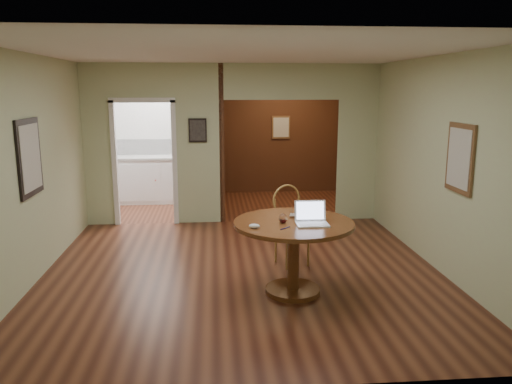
{
  "coord_description": "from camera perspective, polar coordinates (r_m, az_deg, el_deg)",
  "views": [
    {
      "loc": [
        -0.35,
        -5.96,
        2.29
      ],
      "look_at": [
        0.15,
        -0.2,
        1.08
      ],
      "focal_mm": 35.0,
      "sensor_mm": 36.0,
      "label": 1
    }
  ],
  "objects": [
    {
      "name": "floor",
      "position": [
        6.39,
        -1.51,
        -9.22
      ],
      "size": [
        5.0,
        5.0,
        0.0
      ],
      "primitive_type": "plane",
      "color": "#401C12",
      "rests_on": "ground"
    },
    {
      "name": "room_shell",
      "position": [
        9.11,
        -5.7,
        5.39
      ],
      "size": [
        5.2,
        7.5,
        5.0
      ],
      "color": "white",
      "rests_on": "ground"
    },
    {
      "name": "dining_table",
      "position": [
        5.62,
        4.31,
        -5.53
      ],
      "size": [
        1.34,
        1.34,
        0.84
      ],
      "rotation": [
        0.0,
        0.0,
        0.28
      ],
      "color": "brown",
      "rests_on": "ground"
    },
    {
      "name": "chair",
      "position": [
        6.6,
        3.88,
        -3.25
      ],
      "size": [
        0.57,
        0.57,
        1.05
      ],
      "rotation": [
        0.0,
        0.0,
        0.34
      ],
      "color": "#AF843E",
      "rests_on": "ground"
    },
    {
      "name": "open_laptop",
      "position": [
        5.48,
        6.34,
        -2.96
      ],
      "size": [
        0.35,
        0.3,
        0.24
      ],
      "rotation": [
        0.0,
        0.0,
        -0.01
      ],
      "color": "white",
      "rests_on": "dining_table"
    },
    {
      "name": "closed_laptop",
      "position": [
        5.71,
        5.61,
        -2.86
      ],
      "size": [
        0.39,
        0.29,
        0.03
      ],
      "primitive_type": "imported",
      "rotation": [
        0.0,
        0.0,
        -0.21
      ],
      "color": "#B8B9BE",
      "rests_on": "dining_table"
    },
    {
      "name": "mouse",
      "position": [
        5.27,
        -0.19,
        -3.92
      ],
      "size": [
        0.13,
        0.09,
        0.05
      ],
      "primitive_type": "ellipsoid",
      "rotation": [
        0.0,
        0.0,
        -0.25
      ],
      "color": "white",
      "rests_on": "dining_table"
    },
    {
      "name": "wine_glass",
      "position": [
        5.49,
        3.12,
        -3.02
      ],
      "size": [
        0.09,
        0.09,
        0.1
      ],
      "primitive_type": null,
      "color": "white",
      "rests_on": "dining_table"
    },
    {
      "name": "pen",
      "position": [
        5.28,
        3.35,
        -4.14
      ],
      "size": [
        0.12,
        0.11,
        0.01
      ],
      "primitive_type": "cylinder",
      "rotation": [
        0.0,
        1.57,
        0.74
      ],
      "color": "#0B1253",
      "rests_on": "dining_table"
    },
    {
      "name": "kitchen_cabinet",
      "position": [
        10.37,
        -10.42,
        1.47
      ],
      "size": [
        2.06,
        0.6,
        0.94
      ],
      "color": "white",
      "rests_on": "ground"
    },
    {
      "name": "grocery_bag",
      "position": [
        10.24,
        -7.48,
        4.85
      ],
      "size": [
        0.32,
        0.3,
        0.27
      ],
      "primitive_type": "ellipsoid",
      "rotation": [
        0.0,
        0.0,
        -0.3
      ],
      "color": "beige",
      "rests_on": "kitchen_cabinet"
    }
  ]
}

